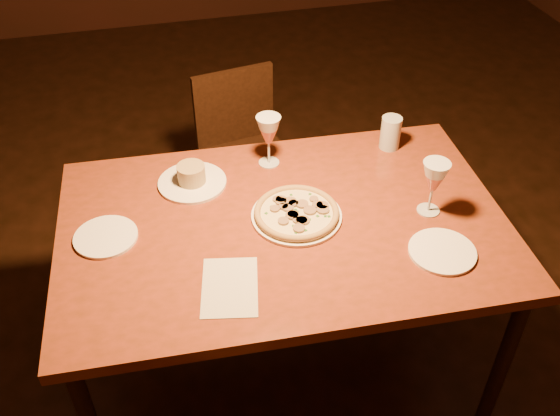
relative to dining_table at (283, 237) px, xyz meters
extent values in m
plane|color=black|center=(0.15, 0.14, -0.73)|extent=(7.00, 7.00, 0.00)
cube|color=maroon|center=(0.00, 0.00, 0.05)|extent=(1.55, 1.05, 0.04)
cylinder|color=black|center=(-0.66, 0.45, -0.35)|extent=(0.05, 0.05, 0.76)
cylinder|color=black|center=(0.66, -0.45, -0.35)|extent=(0.05, 0.05, 0.76)
cylinder|color=black|center=(0.71, 0.38, -0.35)|extent=(0.05, 0.05, 0.76)
cube|color=black|center=(0.06, 0.89, -0.31)|extent=(0.46, 0.46, 0.04)
cube|color=black|center=(0.03, 1.07, -0.10)|extent=(0.40, 0.09, 0.38)
cylinder|color=black|center=(-0.07, 0.70, -0.53)|extent=(0.03, 0.03, 0.41)
cylinder|color=black|center=(-0.13, 1.02, -0.53)|extent=(0.03, 0.03, 0.41)
cylinder|color=black|center=(0.24, 0.76, -0.53)|extent=(0.03, 0.03, 0.41)
cylinder|color=black|center=(0.19, 1.07, -0.53)|extent=(0.03, 0.03, 0.41)
cylinder|color=white|center=(0.05, 0.01, 0.08)|extent=(0.31, 0.31, 0.01)
cylinder|color=beige|center=(0.05, 0.01, 0.09)|extent=(0.28, 0.28, 0.01)
torus|color=tan|center=(0.05, 0.01, 0.09)|extent=(0.29, 0.29, 0.02)
cylinder|color=white|center=(-0.27, 0.28, 0.08)|extent=(0.25, 0.25, 0.01)
cylinder|color=tan|center=(-0.27, 0.28, 0.12)|extent=(0.10, 0.10, 0.07)
cylinder|color=#ABB5BB|center=(0.51, 0.33, 0.14)|extent=(0.08, 0.08, 0.13)
cylinder|color=white|center=(-0.58, 0.06, 0.08)|extent=(0.21, 0.21, 0.01)
cylinder|color=white|center=(0.45, -0.27, 0.08)|extent=(0.21, 0.21, 0.01)
cube|color=beige|center=(-0.23, -0.25, 0.07)|extent=(0.21, 0.27, 0.00)
camera|label=1|loc=(-0.40, -1.53, 1.45)|focal=40.00mm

